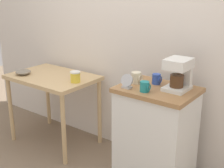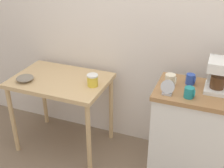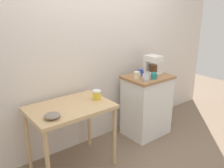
{
  "view_description": "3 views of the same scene",
  "coord_description": "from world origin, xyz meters",
  "px_view_note": "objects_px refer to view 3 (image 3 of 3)",
  "views": [
    {
      "loc": [
        1.76,
        -2.16,
        1.73
      ],
      "look_at": [
        0.15,
        -0.02,
        0.85
      ],
      "focal_mm": 50.72,
      "sensor_mm": 36.0,
      "label": 1
    },
    {
      "loc": [
        0.69,
        -2.09,
        1.99
      ],
      "look_at": [
        -0.11,
        -0.04,
        0.84
      ],
      "focal_mm": 46.34,
      "sensor_mm": 36.0,
      "label": 2
    },
    {
      "loc": [
        -1.79,
        -2.17,
        1.82
      ],
      "look_at": [
        -0.13,
        -0.06,
        0.94
      ],
      "focal_mm": 38.69,
      "sensor_mm": 36.0,
      "label": 3
    }
  ],
  "objects_px": {
    "canister_enamel": "(97,95)",
    "mug_blue": "(140,72)",
    "table_clock": "(146,77)",
    "mug_small_cream": "(137,75)",
    "coffee_maker": "(152,64)",
    "mug_dark_teal": "(154,76)",
    "bowl_stoneware": "(52,116)"
  },
  "relations": [
    {
      "from": "coffee_maker",
      "to": "mug_blue",
      "type": "height_order",
      "value": "coffee_maker"
    },
    {
      "from": "coffee_maker",
      "to": "mug_small_cream",
      "type": "relative_size",
      "value": 2.65
    },
    {
      "from": "mug_blue",
      "to": "mug_small_cream",
      "type": "bearing_deg",
      "value": -150.63
    },
    {
      "from": "bowl_stoneware",
      "to": "coffee_maker",
      "type": "relative_size",
      "value": 0.62
    },
    {
      "from": "bowl_stoneware",
      "to": "table_clock",
      "type": "bearing_deg",
      "value": 1.27
    },
    {
      "from": "canister_enamel",
      "to": "mug_blue",
      "type": "distance_m",
      "value": 0.85
    },
    {
      "from": "mug_blue",
      "to": "canister_enamel",
      "type": "bearing_deg",
      "value": -171.47
    },
    {
      "from": "bowl_stoneware",
      "to": "canister_enamel",
      "type": "xyz_separation_m",
      "value": [
        0.62,
        0.15,
        0.03
      ]
    },
    {
      "from": "bowl_stoneware",
      "to": "mug_blue",
      "type": "distance_m",
      "value": 1.49
    },
    {
      "from": "mug_dark_teal",
      "to": "mug_small_cream",
      "type": "bearing_deg",
      "value": 140.14
    },
    {
      "from": "canister_enamel",
      "to": "mug_dark_teal",
      "type": "relative_size",
      "value": 1.3
    },
    {
      "from": "mug_small_cream",
      "to": "table_clock",
      "type": "distance_m",
      "value": 0.16
    },
    {
      "from": "bowl_stoneware",
      "to": "coffee_maker",
      "type": "height_order",
      "value": "coffee_maker"
    },
    {
      "from": "canister_enamel",
      "to": "coffee_maker",
      "type": "xyz_separation_m",
      "value": [
        1.04,
        0.11,
        0.2
      ]
    },
    {
      "from": "mug_dark_teal",
      "to": "table_clock",
      "type": "height_order",
      "value": "table_clock"
    },
    {
      "from": "bowl_stoneware",
      "to": "mug_dark_teal",
      "type": "distance_m",
      "value": 1.48
    },
    {
      "from": "bowl_stoneware",
      "to": "mug_small_cream",
      "type": "bearing_deg",
      "value": 8.13
    },
    {
      "from": "coffee_maker",
      "to": "mug_blue",
      "type": "relative_size",
      "value": 2.94
    },
    {
      "from": "coffee_maker",
      "to": "mug_small_cream",
      "type": "xyz_separation_m",
      "value": [
        -0.36,
        -0.07,
        -0.09
      ]
    },
    {
      "from": "canister_enamel",
      "to": "mug_blue",
      "type": "relative_size",
      "value": 1.25
    },
    {
      "from": "bowl_stoneware",
      "to": "table_clock",
      "type": "xyz_separation_m",
      "value": [
        1.31,
        0.03,
        0.14
      ]
    },
    {
      "from": "canister_enamel",
      "to": "coffee_maker",
      "type": "height_order",
      "value": "coffee_maker"
    },
    {
      "from": "table_clock",
      "to": "mug_blue",
      "type": "bearing_deg",
      "value": 59.62
    },
    {
      "from": "coffee_maker",
      "to": "mug_dark_teal",
      "type": "xyz_separation_m",
      "value": [
        -0.19,
        -0.21,
        -0.1
      ]
    },
    {
      "from": "table_clock",
      "to": "canister_enamel",
      "type": "bearing_deg",
      "value": 170.34
    },
    {
      "from": "coffee_maker",
      "to": "mug_dark_teal",
      "type": "distance_m",
      "value": 0.3
    },
    {
      "from": "mug_dark_teal",
      "to": "mug_small_cream",
      "type": "distance_m",
      "value": 0.23
    },
    {
      "from": "mug_small_cream",
      "to": "mug_blue",
      "type": "xyz_separation_m",
      "value": [
        0.15,
        0.08,
        -0.0
      ]
    },
    {
      "from": "bowl_stoneware",
      "to": "coffee_maker",
      "type": "bearing_deg",
      "value": 8.74
    },
    {
      "from": "bowl_stoneware",
      "to": "mug_blue",
      "type": "xyz_separation_m",
      "value": [
        1.46,
        0.27,
        0.13
      ]
    },
    {
      "from": "canister_enamel",
      "to": "mug_small_cream",
      "type": "bearing_deg",
      "value": 3.38
    },
    {
      "from": "bowl_stoneware",
      "to": "mug_small_cream",
      "type": "xyz_separation_m",
      "value": [
        1.31,
        0.19,
        0.13
      ]
    }
  ]
}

